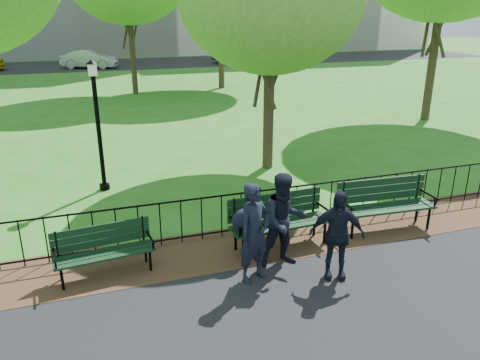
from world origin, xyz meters
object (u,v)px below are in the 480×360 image
object	(u,v)px
park_bench_right_a	(385,199)
person_left	(254,233)
park_bench_main	(265,217)
lamppost	(98,122)
sedan_dark	(240,53)
person_mid	(284,220)
sedan_silver	(89,59)
person_right	(337,235)
park_bench_left_a	(103,245)

from	to	relation	value
park_bench_right_a	person_left	size ratio (longest dim) A/B	1.19
park_bench_main	park_bench_right_a	distance (m)	2.65
lamppost	sedan_dark	size ratio (longest dim) A/B	0.62
person_mid	sedan_silver	xyz separation A→B (m)	(-2.20, 31.95, -0.16)
sedan_silver	person_right	bearing A→B (deg)	-155.08
sedan_dark	park_bench_right_a	bearing A→B (deg)	149.26
lamppost	sedan_silver	world-z (taller)	lamppost
park_bench_left_a	person_left	bearing A→B (deg)	-28.91
lamppost	sedan_silver	bearing A→B (deg)	88.83
person_right	sedan_dark	size ratio (longest dim) A/B	0.30
sedan_dark	person_left	bearing A→B (deg)	144.55
park_bench_right_a	person_mid	bearing A→B (deg)	-160.78
person_right	sedan_silver	distance (m)	32.72
park_bench_main	sedan_silver	xyz separation A→B (m)	(-2.09, 31.35, 0.02)
park_bench_left_a	sedan_silver	bearing A→B (deg)	82.61
park_bench_main	sedan_dark	bearing A→B (deg)	69.12
park_bench_right_a	lamppost	xyz separation A→B (m)	(-5.30, 4.12, 1.09)
park_bench_main	park_bench_left_a	bearing A→B (deg)	175.18
park_bench_right_a	park_bench_left_a	bearing A→B (deg)	-176.30
person_left	person_right	bearing A→B (deg)	-39.22
lamppost	sedan_dark	bearing A→B (deg)	64.97
lamppost	person_mid	distance (m)	5.63
lamppost	sedan_silver	size ratio (longest dim) A/B	0.77
lamppost	sedan_dark	distance (m)	30.92
person_left	person_right	xyz separation A→B (m)	(1.31, -0.35, -0.07)
person_mid	person_right	size ratio (longest dim) A/B	1.09
lamppost	person_left	bearing A→B (deg)	-67.65
park_bench_main	person_right	distance (m)	1.46
person_right	person_mid	bearing A→B (deg)	157.51
park_bench_right_a	person_right	bearing A→B (deg)	-140.83
park_bench_main	sedan_silver	size ratio (longest dim) A/B	0.48
park_bench_right_a	park_bench_main	bearing A→B (deg)	-174.12
park_bench_main	park_bench_right_a	size ratio (longest dim) A/B	0.99
lamppost	sedan_dark	world-z (taller)	lamppost
park_bench_left_a	lamppost	size ratio (longest dim) A/B	0.53
person_left	person_right	size ratio (longest dim) A/B	1.10
park_bench_left_a	park_bench_right_a	world-z (taller)	park_bench_right_a
person_left	sedan_dark	size ratio (longest dim) A/B	0.33
park_bench_left_a	person_mid	distance (m)	3.09
person_mid	person_right	world-z (taller)	person_mid
person_right	sedan_silver	bearing A→B (deg)	117.05
lamppost	park_bench_left_a	bearing A→B (deg)	-93.17
person_mid	lamppost	bearing A→B (deg)	121.69
park_bench_right_a	person_right	xyz separation A→B (m)	(-1.89, -1.35, 0.14)
park_bench_left_a	person_mid	xyz separation A→B (m)	(2.99, -0.70, 0.32)
park_bench_left_a	sedan_dark	distance (m)	34.78
park_bench_right_a	person_left	distance (m)	3.35
person_right	sedan_silver	size ratio (longest dim) A/B	0.37
park_bench_right_a	lamppost	world-z (taller)	lamppost
lamppost	sedan_silver	xyz separation A→B (m)	(0.56, 27.13, -1.04)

